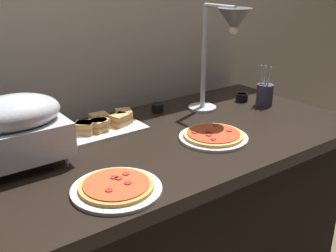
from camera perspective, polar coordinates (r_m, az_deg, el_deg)
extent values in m
cube|color=tan|center=(1.96, -11.55, 14.41)|extent=(4.40, 0.04, 2.40)
cube|color=black|center=(1.65, -2.92, -3.20)|extent=(1.90, 0.84, 0.05)
cube|color=black|center=(1.84, -2.70, -14.03)|extent=(1.75, 0.74, 0.71)
cylinder|color=#B7BABF|center=(1.49, -13.93, -4.78)|extent=(0.01, 0.01, 0.04)
cylinder|color=#B7BABF|center=(1.65, -16.47, -2.43)|extent=(0.01, 0.01, 0.04)
cube|color=#B7BABF|center=(1.50, -20.26, -1.88)|extent=(0.33, 0.23, 0.12)
ellipsoid|color=#B7BABF|center=(1.47, -20.74, 1.72)|extent=(0.32, 0.22, 0.12)
cylinder|color=#B7BABF|center=(2.05, 4.81, 2.58)|extent=(0.14, 0.14, 0.01)
cylinder|color=#B7BABF|center=(1.98, 5.03, 9.46)|extent=(0.02, 0.02, 0.49)
cylinder|color=#B7BABF|center=(1.88, 7.25, 16.27)|extent=(0.02, 0.19, 0.02)
cone|color=#595B60|center=(1.82, 9.28, 14.42)|extent=(0.15, 0.15, 0.10)
sphere|color=#F9EAB2|center=(1.82, 9.20, 13.17)|extent=(0.04, 0.04, 0.04)
cylinder|color=white|center=(1.69, 6.37, -1.63)|extent=(0.28, 0.28, 0.01)
cylinder|color=#DBA856|center=(1.68, 6.39, -1.25)|extent=(0.25, 0.25, 0.01)
cylinder|color=#AD3D1E|center=(1.68, 6.40, -1.00)|extent=(0.22, 0.22, 0.00)
cylinder|color=maroon|center=(1.76, 6.65, 0.10)|extent=(0.02, 0.02, 0.00)
cylinder|color=maroon|center=(1.68, 5.67, -0.87)|extent=(0.02, 0.02, 0.00)
cylinder|color=maroon|center=(1.67, 5.74, -1.01)|extent=(0.02, 0.02, 0.00)
cylinder|color=maroon|center=(1.61, 6.37, -1.85)|extent=(0.02, 0.02, 0.00)
cylinder|color=maroon|center=(1.70, 8.55, -0.67)|extent=(0.02, 0.02, 0.00)
cylinder|color=maroon|center=(1.65, 5.74, -1.29)|extent=(0.02, 0.02, 0.00)
cylinder|color=maroon|center=(1.67, 3.73, -0.89)|extent=(0.02, 0.02, 0.00)
cylinder|color=white|center=(1.31, -7.21, -8.81)|extent=(0.29, 0.29, 0.01)
cylinder|color=#C68E42|center=(1.30, -7.23, -8.35)|extent=(0.24, 0.24, 0.01)
cylinder|color=#B74723|center=(1.30, -7.25, -8.04)|extent=(0.21, 0.21, 0.00)
cylinder|color=maroon|center=(1.33, -7.56, -7.13)|extent=(0.02, 0.02, 0.00)
cylinder|color=maroon|center=(1.35, -5.91, -6.68)|extent=(0.02, 0.02, 0.00)
cylinder|color=maroon|center=(1.26, -8.26, -8.89)|extent=(0.02, 0.02, 0.00)
cylinder|color=maroon|center=(1.32, -6.91, -7.28)|extent=(0.02, 0.02, 0.00)
cylinder|color=maroon|center=(1.29, -5.64, -7.94)|extent=(0.02, 0.02, 0.00)
cube|color=white|center=(1.80, -9.19, -0.30)|extent=(0.34, 0.24, 0.01)
cube|color=tan|center=(1.76, -9.60, -0.39)|extent=(0.08, 0.08, 0.02)
cube|color=#9E6642|center=(1.75, -9.63, 0.09)|extent=(0.08, 0.08, 0.01)
cube|color=tan|center=(1.75, -9.66, 0.58)|extent=(0.08, 0.08, 0.02)
cube|color=tan|center=(1.74, -11.48, -0.73)|extent=(0.09, 0.09, 0.02)
cube|color=#9E6642|center=(1.74, -11.52, -0.24)|extent=(0.09, 0.09, 0.01)
cube|color=tan|center=(1.73, -11.56, 0.26)|extent=(0.09, 0.09, 0.02)
cube|color=tan|center=(1.86, -6.18, 1.02)|extent=(0.09, 0.10, 0.02)
cube|color=#9E6642|center=(1.86, -6.19, 1.48)|extent=(0.09, 0.10, 0.01)
cube|color=tan|center=(1.85, -6.21, 1.95)|extent=(0.09, 0.10, 0.02)
cube|color=tan|center=(1.83, -9.55, 0.46)|extent=(0.08, 0.07, 0.02)
cube|color=#9E6642|center=(1.82, -9.58, 0.93)|extent=(0.08, 0.07, 0.01)
cube|color=tan|center=(1.82, -9.61, 1.41)|extent=(0.08, 0.07, 0.02)
cube|color=tan|center=(1.81, -6.68, 0.40)|extent=(0.09, 0.08, 0.02)
cube|color=#9E6642|center=(1.80, -6.70, 0.88)|extent=(0.09, 0.08, 0.01)
cube|color=tan|center=(1.80, -6.73, 1.35)|extent=(0.09, 0.08, 0.02)
cube|color=tan|center=(1.76, -9.59, -0.37)|extent=(0.10, 0.09, 0.02)
cube|color=#9E6642|center=(1.75, -9.62, 0.11)|extent=(0.10, 0.09, 0.01)
cube|color=tan|center=(1.75, -9.66, 0.60)|extent=(0.10, 0.09, 0.02)
cube|color=tan|center=(1.74, -11.61, -0.74)|extent=(0.10, 0.10, 0.02)
cube|color=#9E6642|center=(1.74, -11.65, -0.25)|extent=(0.10, 0.10, 0.01)
cube|color=tan|center=(1.73, -11.69, 0.24)|extent=(0.10, 0.10, 0.02)
cylinder|color=black|center=(1.99, -1.46, 2.56)|extent=(0.06, 0.06, 0.04)
cylinder|color=gold|center=(1.99, -1.46, 3.05)|extent=(0.05, 0.05, 0.01)
cylinder|color=black|center=(2.19, 10.30, 3.96)|extent=(0.06, 0.06, 0.04)
cylinder|color=maroon|center=(2.19, 10.33, 4.41)|extent=(0.05, 0.05, 0.01)
cylinder|color=#383347|center=(2.14, 13.37, 4.26)|extent=(0.08, 0.08, 0.11)
cylinder|color=#B7BABF|center=(2.13, 13.32, 6.03)|extent=(0.04, 0.02, 0.17)
cylinder|color=#B7BABF|center=(2.11, 13.78, 5.80)|extent=(0.01, 0.03, 0.17)
cylinder|color=#B7BABF|center=(2.12, 12.90, 6.01)|extent=(0.02, 0.01, 0.18)
cylinder|color=#B7BABF|center=(2.12, 13.49, 5.92)|extent=(0.03, 0.01, 0.18)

